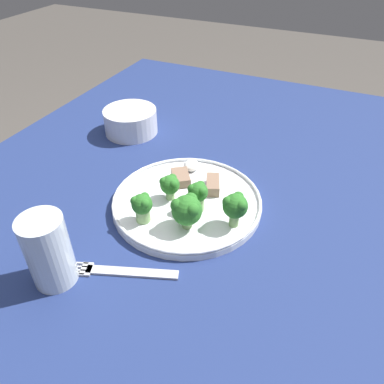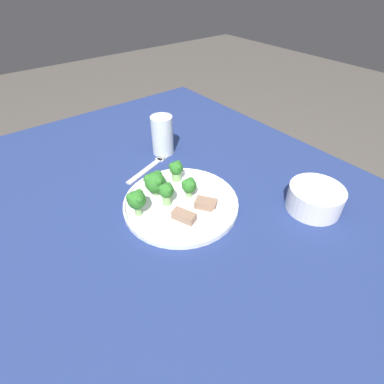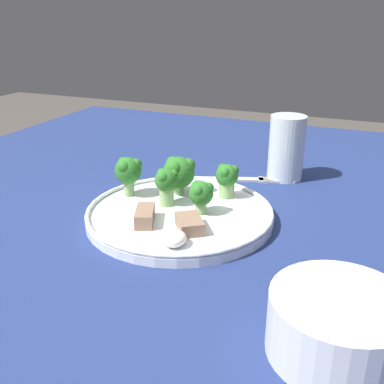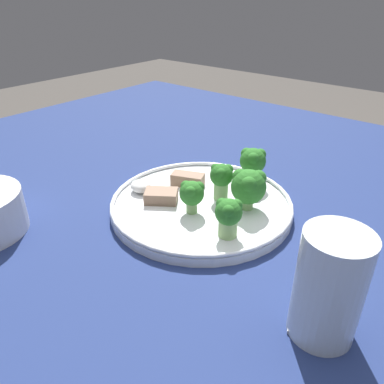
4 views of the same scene
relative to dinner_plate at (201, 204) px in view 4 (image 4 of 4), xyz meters
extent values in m
cube|color=navy|center=(0.01, -0.05, -0.02)|extent=(1.27, 1.04, 0.03)
cylinder|color=brown|center=(0.59, -0.51, -0.38)|extent=(0.06, 0.06, 0.69)
cylinder|color=white|center=(0.00, 0.00, 0.00)|extent=(0.26, 0.26, 0.01)
torus|color=white|center=(0.00, 0.00, 0.01)|extent=(0.26, 0.26, 0.01)
cube|color=#B2B2B7|center=(-0.17, 0.01, -0.01)|extent=(0.06, 0.13, 0.00)
cube|color=#B2B2B7|center=(-0.19, 0.07, -0.01)|extent=(0.03, 0.02, 0.00)
cube|color=#B2B2B7|center=(-0.19, 0.10, -0.01)|extent=(0.02, 0.05, 0.00)
cube|color=#B2B2B7|center=(-0.20, 0.10, -0.01)|extent=(0.02, 0.05, 0.00)
cube|color=#B2B2B7|center=(-0.21, 0.09, -0.01)|extent=(0.02, 0.05, 0.00)
cube|color=#B2B2B7|center=(-0.21, 0.09, -0.01)|extent=(0.02, 0.05, 0.00)
cylinder|color=silver|center=(-0.22, 0.10, 0.05)|extent=(0.06, 0.06, 0.11)
cylinder|color=silver|center=(-0.22, 0.10, 0.02)|extent=(0.05, 0.05, 0.06)
cylinder|color=#7FA866|center=(-0.08, 0.04, 0.01)|extent=(0.02, 0.02, 0.02)
sphere|color=#286B23|center=(-0.08, 0.04, 0.04)|extent=(0.03, 0.03, 0.03)
sphere|color=#286B23|center=(-0.07, 0.04, 0.04)|extent=(0.02, 0.02, 0.02)
sphere|color=#286B23|center=(-0.08, 0.05, 0.04)|extent=(0.02, 0.02, 0.02)
sphere|color=#286B23|center=(-0.08, 0.03, 0.04)|extent=(0.02, 0.02, 0.02)
cylinder|color=#7FA866|center=(-0.01, 0.03, 0.01)|extent=(0.02, 0.02, 0.02)
sphere|color=#286B23|center=(-0.01, 0.03, 0.03)|extent=(0.03, 0.03, 0.03)
sphere|color=#286B23|center=(0.00, 0.03, 0.04)|extent=(0.02, 0.02, 0.02)
sphere|color=#286B23|center=(-0.01, 0.04, 0.04)|extent=(0.02, 0.02, 0.02)
sphere|color=#286B23|center=(-0.01, 0.02, 0.04)|extent=(0.02, 0.02, 0.02)
cylinder|color=#7FA866|center=(-0.01, -0.03, 0.02)|extent=(0.02, 0.02, 0.03)
sphere|color=#286B23|center=(-0.01, -0.03, 0.04)|extent=(0.03, 0.03, 0.03)
sphere|color=#286B23|center=(0.00, -0.03, 0.05)|extent=(0.01, 0.01, 0.01)
sphere|color=#286B23|center=(-0.02, -0.02, 0.05)|extent=(0.01, 0.01, 0.01)
sphere|color=#286B23|center=(-0.02, -0.04, 0.05)|extent=(0.01, 0.01, 0.01)
cylinder|color=#7FA866|center=(-0.03, -0.10, 0.02)|extent=(0.02, 0.02, 0.03)
sphere|color=#286B23|center=(-0.03, -0.10, 0.04)|extent=(0.04, 0.04, 0.04)
sphere|color=#286B23|center=(-0.01, -0.10, 0.05)|extent=(0.02, 0.02, 0.02)
sphere|color=#286B23|center=(-0.03, -0.08, 0.05)|extent=(0.02, 0.02, 0.02)
sphere|color=#286B23|center=(-0.03, -0.11, 0.05)|extent=(0.02, 0.02, 0.02)
cylinder|color=#7FA866|center=(-0.06, -0.03, 0.01)|extent=(0.02, 0.02, 0.02)
sphere|color=#286B23|center=(-0.06, -0.03, 0.04)|extent=(0.05, 0.05, 0.05)
sphere|color=#286B23|center=(-0.05, -0.03, 0.05)|extent=(0.02, 0.02, 0.02)
sphere|color=#286B23|center=(-0.07, -0.02, 0.05)|extent=(0.02, 0.02, 0.02)
sphere|color=#286B23|center=(-0.07, -0.04, 0.05)|extent=(0.02, 0.02, 0.02)
cube|color=#846651|center=(0.05, 0.03, 0.01)|extent=(0.06, 0.05, 0.02)
cube|color=#846651|center=(0.05, -0.03, 0.01)|extent=(0.05, 0.04, 0.02)
ellipsoid|color=white|center=(0.09, 0.03, 0.01)|extent=(0.03, 0.03, 0.02)
camera|label=1|loc=(-0.46, -0.22, 0.42)|focal=35.00mm
camera|label=2|loc=(0.42, -0.30, 0.45)|focal=28.00mm
camera|label=3|loc=(0.52, 0.24, 0.27)|focal=42.00mm
camera|label=4|loc=(-0.29, 0.37, 0.28)|focal=35.00mm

